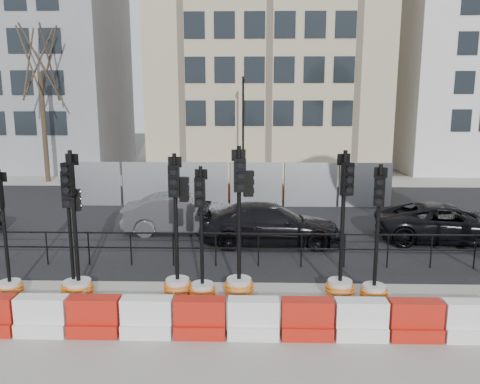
{
  "coord_description": "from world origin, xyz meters",
  "views": [
    {
      "loc": [
        1.01,
        -11.37,
        4.56
      ],
      "look_at": [
        0.64,
        3.0,
        1.82
      ],
      "focal_mm": 35.0,
      "sensor_mm": 36.0,
      "label": 1
    }
  ],
  "objects_px": {
    "car_c": "(270,224)",
    "traffic_signal_a": "(8,271)",
    "traffic_signal_h": "(375,274)",
    "traffic_signal_d": "(177,263)"
  },
  "relations": [
    {
      "from": "traffic_signal_d",
      "to": "car_c",
      "type": "relative_size",
      "value": 0.74
    },
    {
      "from": "traffic_signal_a",
      "to": "car_c",
      "type": "height_order",
      "value": "traffic_signal_a"
    },
    {
      "from": "car_c",
      "to": "traffic_signal_d",
      "type": "bearing_deg",
      "value": 150.7
    },
    {
      "from": "traffic_signal_d",
      "to": "traffic_signal_h",
      "type": "relative_size",
      "value": 1.06
    },
    {
      "from": "traffic_signal_a",
      "to": "traffic_signal_h",
      "type": "relative_size",
      "value": 0.95
    },
    {
      "from": "traffic_signal_d",
      "to": "traffic_signal_h",
      "type": "distance_m",
      "value": 4.63
    },
    {
      "from": "traffic_signal_d",
      "to": "traffic_signal_a",
      "type": "bearing_deg",
      "value": -177.78
    },
    {
      "from": "car_c",
      "to": "traffic_signal_a",
      "type": "bearing_deg",
      "value": 124.38
    },
    {
      "from": "traffic_signal_h",
      "to": "car_c",
      "type": "distance_m",
      "value": 5.0
    },
    {
      "from": "car_c",
      "to": "traffic_signal_h",
      "type": "bearing_deg",
      "value": -153.42
    }
  ]
}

